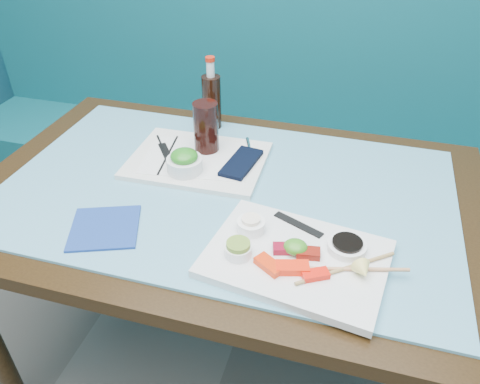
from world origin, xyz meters
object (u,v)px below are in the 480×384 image
(blue_napkin, at_px, (105,228))
(cola_bottle_body, at_px, (212,102))
(booth_bench, at_px, (282,156))
(dining_table, at_px, (226,215))
(cola_glass, at_px, (206,127))
(seaweed_bowl, at_px, (185,165))
(sashimi_plate, at_px, (296,258))
(serving_tray, at_px, (198,160))

(blue_napkin, bearing_deg, cola_bottle_body, 82.24)
(booth_bench, height_order, dining_table, booth_bench)
(cola_glass, xyz_separation_m, cola_bottle_body, (-0.04, 0.18, -0.00))
(seaweed_bowl, relative_size, cola_glass, 0.67)
(dining_table, distance_m, cola_glass, 0.27)
(dining_table, height_order, sashimi_plate, sashimi_plate)
(cola_glass, bearing_deg, serving_tray, -100.30)
(dining_table, relative_size, cola_bottle_body, 7.94)
(serving_tray, xyz_separation_m, cola_bottle_body, (-0.03, 0.23, 0.08))
(seaweed_bowl, bearing_deg, sashimi_plate, -35.39)
(serving_tray, distance_m, blue_napkin, 0.37)
(sashimi_plate, bearing_deg, seaweed_bowl, 152.52)
(dining_table, bearing_deg, seaweed_bowl, 165.86)
(dining_table, height_order, blue_napkin, blue_napkin)
(dining_table, height_order, cola_glass, cola_glass)
(dining_table, relative_size, sashimi_plate, 3.56)
(booth_bench, distance_m, cola_bottle_body, 0.70)
(dining_table, bearing_deg, booth_bench, 90.00)
(serving_tray, relative_size, blue_napkin, 2.43)
(serving_tray, bearing_deg, cola_bottle_body, 96.74)
(seaweed_bowl, height_order, cola_bottle_body, cola_bottle_body)
(booth_bench, xyz_separation_m, serving_tray, (-0.12, -0.73, 0.39))
(dining_table, bearing_deg, blue_napkin, -133.55)
(cola_glass, height_order, blue_napkin, cola_glass)
(sashimi_plate, relative_size, blue_napkin, 2.42)
(seaweed_bowl, bearing_deg, cola_bottle_body, 94.24)
(sashimi_plate, relative_size, cola_bottle_body, 2.23)
(sashimi_plate, distance_m, seaweed_bowl, 0.45)
(booth_bench, distance_m, seaweed_bowl, 0.92)
(serving_tray, bearing_deg, cola_glass, 78.39)
(blue_napkin, bearing_deg, booth_bench, 77.86)
(cola_bottle_body, bearing_deg, dining_table, -65.62)
(seaweed_bowl, relative_size, cola_bottle_body, 0.58)
(cola_glass, bearing_deg, seaweed_bowl, -98.75)
(booth_bench, xyz_separation_m, cola_bottle_body, (-0.15, -0.50, 0.47))
(serving_tray, distance_m, cola_glass, 0.10)
(cola_glass, bearing_deg, sashimi_plate, -48.31)
(sashimi_plate, bearing_deg, blue_napkin, -170.14)
(dining_table, relative_size, serving_tray, 3.55)
(dining_table, distance_m, sashimi_plate, 0.35)
(booth_bench, bearing_deg, sashimi_plate, -77.42)
(seaweed_bowl, bearing_deg, blue_napkin, -110.19)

